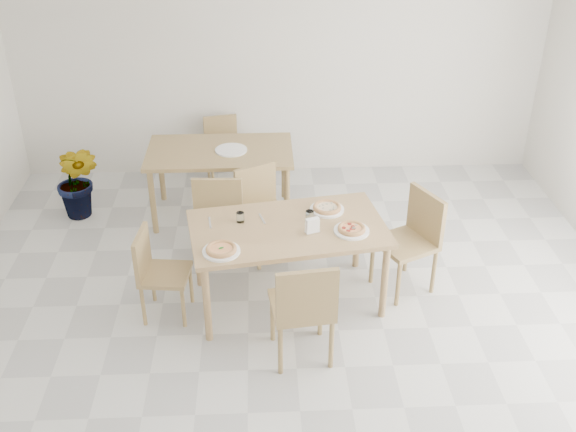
{
  "coord_description": "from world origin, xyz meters",
  "views": [
    {
      "loc": [
        -0.25,
        -3.89,
        3.63
      ],
      "look_at": [
        -0.03,
        0.88,
        0.85
      ],
      "focal_mm": 42.0,
      "sensor_mm": 36.0,
      "label": 1
    }
  ],
  "objects_px": {
    "pizza_mushroom": "(327,207)",
    "pizza_pepperoni": "(352,228)",
    "main_table": "(288,234)",
    "chair_east": "(414,235)",
    "chair_north": "(261,205)",
    "chair_west": "(156,268)",
    "tumbler_a": "(310,216)",
    "chair_back_s": "(220,210)",
    "second_table": "(220,157)",
    "plate_margherita": "(221,251)",
    "plate_mushroom": "(327,209)",
    "potted_plant": "(78,181)",
    "tumbler_b": "(240,217)",
    "plate_pepperoni": "(351,231)",
    "napkin_holder": "(312,226)",
    "chair_south": "(304,305)",
    "plate_empty": "(231,150)",
    "pizza_margherita": "(221,249)",
    "chair_back_n": "(222,146)"
  },
  "relations": [
    {
      "from": "pizza_mushroom",
      "to": "pizza_pepperoni",
      "type": "bearing_deg",
      "value": -65.15
    },
    {
      "from": "plate_margherita",
      "to": "pizza_pepperoni",
      "type": "distance_m",
      "value": 1.08
    },
    {
      "from": "second_table",
      "to": "plate_pepperoni",
      "type": "bearing_deg",
      "value": -55.27
    },
    {
      "from": "second_table",
      "to": "chair_back_s",
      "type": "relative_size",
      "value": 1.64
    },
    {
      "from": "pizza_mushroom",
      "to": "napkin_holder",
      "type": "height_order",
      "value": "napkin_holder"
    },
    {
      "from": "chair_east",
      "to": "chair_back_s",
      "type": "xyz_separation_m",
      "value": [
        -1.71,
        0.53,
        -0.01
      ]
    },
    {
      "from": "chair_west",
      "to": "napkin_holder",
      "type": "height_order",
      "value": "napkin_holder"
    },
    {
      "from": "pizza_pepperoni",
      "to": "potted_plant",
      "type": "height_order",
      "value": "potted_plant"
    },
    {
      "from": "second_table",
      "to": "potted_plant",
      "type": "height_order",
      "value": "potted_plant"
    },
    {
      "from": "plate_margherita",
      "to": "chair_north",
      "type": "bearing_deg",
      "value": 74.65
    },
    {
      "from": "plate_pepperoni",
      "to": "napkin_holder",
      "type": "distance_m",
      "value": 0.33
    },
    {
      "from": "chair_south",
      "to": "napkin_holder",
      "type": "height_order",
      "value": "chair_south"
    },
    {
      "from": "main_table",
      "to": "potted_plant",
      "type": "xyz_separation_m",
      "value": [
        -2.12,
        1.57,
        -0.25
      ]
    },
    {
      "from": "chair_east",
      "to": "plate_margherita",
      "type": "relative_size",
      "value": 3.1
    },
    {
      "from": "tumbler_a",
      "to": "tumbler_b",
      "type": "bearing_deg",
      "value": 179.3
    },
    {
      "from": "chair_back_s",
      "to": "potted_plant",
      "type": "distance_m",
      "value": 1.75
    },
    {
      "from": "chair_south",
      "to": "plate_margherita",
      "type": "relative_size",
      "value": 3.12
    },
    {
      "from": "plate_empty",
      "to": "chair_back_s",
      "type": "bearing_deg",
      "value": -96.55
    },
    {
      "from": "pizza_margherita",
      "to": "pizza_mushroom",
      "type": "bearing_deg",
      "value": 34.92
    },
    {
      "from": "chair_north",
      "to": "plate_mushroom",
      "type": "relative_size",
      "value": 2.96
    },
    {
      "from": "plate_mushroom",
      "to": "pizza_mushroom",
      "type": "height_order",
      "value": "pizza_mushroom"
    },
    {
      "from": "napkin_holder",
      "to": "chair_west",
      "type": "bearing_deg",
      "value": 161.41
    },
    {
      "from": "second_table",
      "to": "napkin_holder",
      "type": "bearing_deg",
      "value": -63.57
    },
    {
      "from": "tumbler_b",
      "to": "potted_plant",
      "type": "height_order",
      "value": "potted_plant"
    },
    {
      "from": "tumbler_a",
      "to": "second_table",
      "type": "relative_size",
      "value": 0.06
    },
    {
      "from": "plate_pepperoni",
      "to": "chair_back_n",
      "type": "relative_size",
      "value": 0.38
    },
    {
      "from": "chair_south",
      "to": "chair_back_n",
      "type": "distance_m",
      "value": 3.21
    },
    {
      "from": "plate_pepperoni",
      "to": "pizza_mushroom",
      "type": "bearing_deg",
      "value": 114.85
    },
    {
      "from": "chair_east",
      "to": "plate_margherita",
      "type": "xyz_separation_m",
      "value": [
        -1.64,
        -0.54,
        0.23
      ]
    },
    {
      "from": "plate_margherita",
      "to": "chair_back_n",
      "type": "relative_size",
      "value": 0.38
    },
    {
      "from": "chair_east",
      "to": "pizza_mushroom",
      "type": "distance_m",
      "value": 0.8
    },
    {
      "from": "plate_pepperoni",
      "to": "pizza_mushroom",
      "type": "xyz_separation_m",
      "value": [
        -0.17,
        0.36,
        0.02
      ]
    },
    {
      "from": "main_table",
      "to": "chair_back_n",
      "type": "bearing_deg",
      "value": 96.22
    },
    {
      "from": "napkin_holder",
      "to": "chair_north",
      "type": "bearing_deg",
      "value": 94.32
    },
    {
      "from": "chair_west",
      "to": "chair_south",
      "type": "bearing_deg",
      "value": -112.57
    },
    {
      "from": "chair_north",
      "to": "chair_back_n",
      "type": "xyz_separation_m",
      "value": [
        -0.43,
        1.53,
        -0.06
      ]
    },
    {
      "from": "chair_north",
      "to": "chair_west",
      "type": "height_order",
      "value": "chair_north"
    },
    {
      "from": "pizza_margherita",
      "to": "second_table",
      "type": "height_order",
      "value": "pizza_margherita"
    },
    {
      "from": "pizza_pepperoni",
      "to": "second_table",
      "type": "bearing_deg",
      "value": 124.61
    },
    {
      "from": "plate_pepperoni",
      "to": "pizza_mushroom",
      "type": "distance_m",
      "value": 0.4
    },
    {
      "from": "chair_back_s",
      "to": "potted_plant",
      "type": "height_order",
      "value": "chair_back_s"
    },
    {
      "from": "tumbler_a",
      "to": "chair_back_s",
      "type": "xyz_separation_m",
      "value": [
        -0.79,
        0.62,
        -0.27
      ]
    },
    {
      "from": "main_table",
      "to": "chair_east",
      "type": "distance_m",
      "value": 1.13
    },
    {
      "from": "chair_west",
      "to": "pizza_margherita",
      "type": "height_order",
      "value": "pizza_margherita"
    },
    {
      "from": "chair_north",
      "to": "pizza_margherita",
      "type": "distance_m",
      "value": 1.25
    },
    {
      "from": "tumbler_a",
      "to": "chair_back_s",
      "type": "relative_size",
      "value": 0.1
    },
    {
      "from": "chair_west",
      "to": "plate_mushroom",
      "type": "bearing_deg",
      "value": -68.6
    },
    {
      "from": "tumbler_b",
      "to": "chair_back_n",
      "type": "relative_size",
      "value": 0.11
    },
    {
      "from": "main_table",
      "to": "chair_east",
      "type": "height_order",
      "value": "chair_east"
    },
    {
      "from": "chair_west",
      "to": "chair_east",
      "type": "xyz_separation_m",
      "value": [
        2.21,
        0.31,
        0.07
      ]
    }
  ]
}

